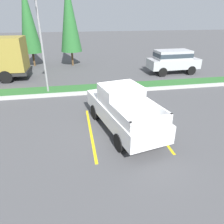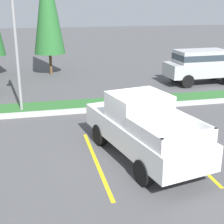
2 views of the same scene
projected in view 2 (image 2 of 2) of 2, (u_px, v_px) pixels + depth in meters
The scene contains 9 objects.
ground_plane at pixel (140, 155), 11.35m from camera, with size 120.00×120.00×0.00m, color #4C4C4F.
parking_line_near at pixel (96, 162), 10.85m from camera, with size 0.12×4.80×0.01m, color yellow.
parking_line_far at pixel (185, 152), 11.52m from camera, with size 0.12×4.80×0.01m, color yellow.
curb_strip at pixel (108, 109), 15.96m from camera, with size 56.00×0.40×0.15m, color #B2B2AD.
grass_median at pixel (103, 103), 16.99m from camera, with size 56.00×1.80×0.06m, color #2D662D.
pickup_truck_main at pixel (142, 127), 10.91m from camera, with size 2.95×5.50×2.10m.
suv_distant at pixel (202, 64), 20.87m from camera, with size 4.66×2.08×2.10m.
street_light at pixel (15, 31), 14.63m from camera, with size 0.24×1.49×6.36m.
cypress_tree_center at pixel (47, 3), 22.43m from camera, with size 2.13×2.13×8.21m.
Camera 2 is at (-3.27, -9.85, 4.92)m, focal length 53.92 mm.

